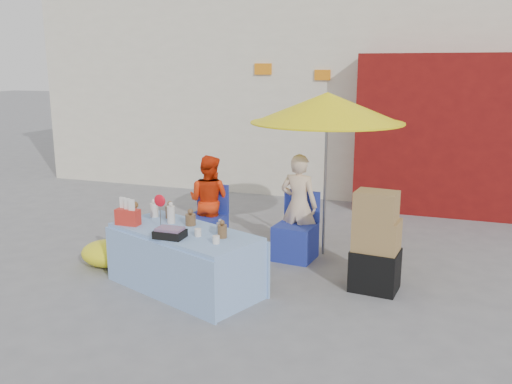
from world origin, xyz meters
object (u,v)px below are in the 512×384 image
at_px(market_table, 184,259).
at_px(chair_left, 206,230).
at_px(vendor_beige, 299,205).
at_px(box_stack, 376,245).
at_px(chair_right, 296,239).
at_px(umbrella, 327,108).
at_px(vendor_orange, 209,201).

relative_size(market_table, chair_left, 2.26).
height_order(market_table, chair_left, market_table).
relative_size(vendor_beige, box_stack, 1.20).
relative_size(chair_left, chair_right, 1.00).
height_order(chair_left, umbrella, umbrella).
distance_m(market_table, vendor_beige, 1.75).
bearing_deg(vendor_orange, market_table, 110.06).
height_order(market_table, box_stack, box_stack).
relative_size(chair_right, vendor_beige, 0.64).
bearing_deg(box_stack, umbrella, 129.09).
distance_m(market_table, vendor_orange, 1.53).
bearing_deg(umbrella, chair_right, -136.37).
xyz_separation_m(market_table, vendor_beige, (0.90, 1.46, 0.32)).
bearing_deg(chair_right, vendor_beige, 97.26).
relative_size(chair_left, vendor_beige, 0.64).
xyz_separation_m(market_table, vendor_orange, (-0.35, 1.46, 0.28)).
xyz_separation_m(market_table, box_stack, (1.97, 0.66, 0.17)).
bearing_deg(market_table, vendor_orange, 125.34).
bearing_deg(umbrella, chair_left, -169.59).
bearing_deg(vendor_beige, box_stack, 149.67).
bearing_deg(vendor_orange, box_stack, 167.38).
bearing_deg(chair_left, vendor_beige, 12.64).
distance_m(chair_left, box_stack, 2.43).
xyz_separation_m(chair_right, vendor_orange, (-1.25, 0.13, 0.37)).
distance_m(market_table, chair_right, 1.61).
bearing_deg(chair_left, umbrella, 16.90).
distance_m(market_table, box_stack, 2.09).
distance_m(chair_right, box_stack, 1.29).
xyz_separation_m(vendor_beige, umbrella, (0.30, 0.15, 1.23)).
xyz_separation_m(chair_right, vendor_beige, (-0.00, 0.13, 0.41)).
bearing_deg(chair_left, vendor_orange, 97.26).
xyz_separation_m(vendor_orange, vendor_beige, (1.25, 0.00, 0.04)).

